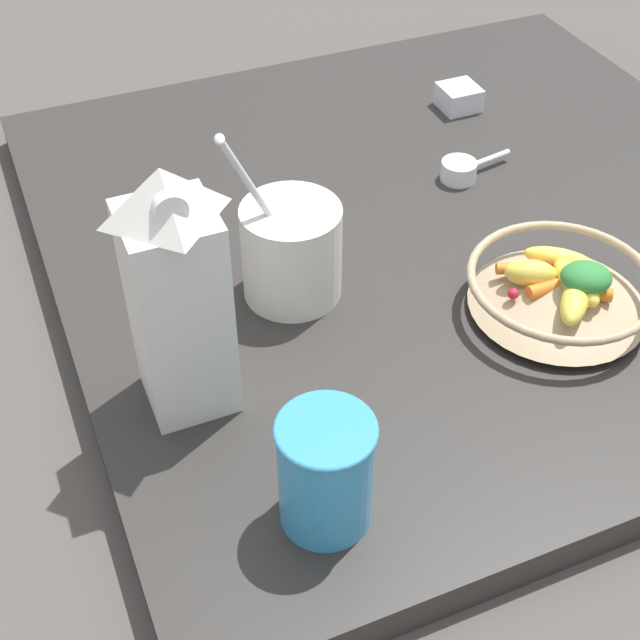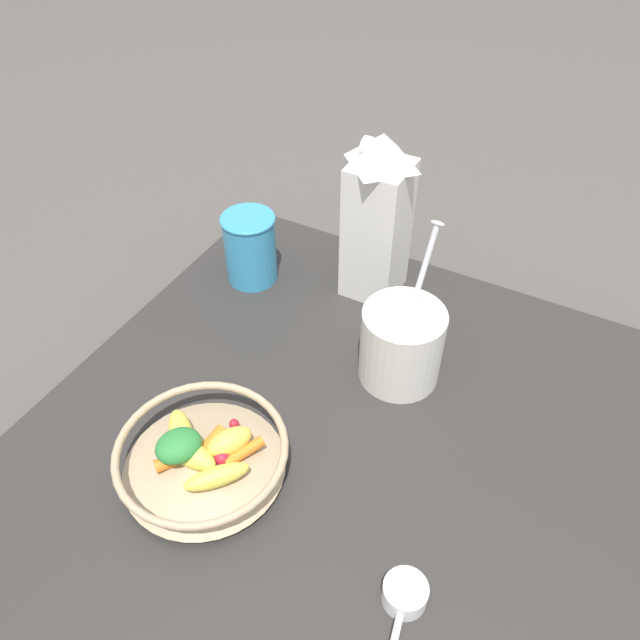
{
  "view_description": "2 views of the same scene",
  "coord_description": "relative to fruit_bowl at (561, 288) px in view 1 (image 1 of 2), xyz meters",
  "views": [
    {
      "loc": [
        -0.5,
        -0.8,
        0.72
      ],
      "look_at": [
        -0.23,
        -0.18,
        0.1
      ],
      "focal_mm": 50.0,
      "sensor_mm": 36.0,
      "label": 1
    },
    {
      "loc": [
        0.36,
        0.12,
        0.71
      ],
      "look_at": [
        -0.22,
        -0.19,
        0.09
      ],
      "focal_mm": 35.0,
      "sensor_mm": 36.0,
      "label": 2
    }
  ],
  "objects": [
    {
      "name": "drinking_cup",
      "position": [
        -0.35,
        -0.15,
        0.03
      ],
      "size": [
        0.09,
        0.09,
        0.12
      ],
      "color": "#3893C6",
      "rests_on": "countertop"
    },
    {
      "name": "fruit_bowl",
      "position": [
        0.0,
        0.0,
        0.0
      ],
      "size": [
        0.21,
        0.21,
        0.07
      ],
      "color": "tan",
      "rests_on": "countertop"
    },
    {
      "name": "spice_jar",
      "position": [
        0.13,
        0.45,
        -0.02
      ],
      "size": [
        0.06,
        0.06,
        0.03
      ],
      "color": "silver",
      "rests_on": "countertop"
    },
    {
      "name": "yogurt_tub",
      "position": [
        -0.26,
        0.15,
        0.03
      ],
      "size": [
        0.13,
        0.11,
        0.22
      ],
      "color": "silver",
      "rests_on": "countertop"
    },
    {
      "name": "countertop",
      "position": [
        -0.04,
        0.21,
        -0.06
      ],
      "size": [
        0.96,
        0.96,
        0.04
      ],
      "color": "#2D2B28",
      "rests_on": "ground_plane"
    },
    {
      "name": "ground_plane",
      "position": [
        -0.04,
        0.21,
        -0.08
      ],
      "size": [
        6.0,
        6.0,
        0.0
      ],
      "primitive_type": "plane",
      "color": "#4C4742"
    },
    {
      "name": "measuring_scoop",
      "position": [
        0.03,
        0.28,
        -0.02
      ],
      "size": [
        0.11,
        0.05,
        0.03
      ],
      "color": "white",
      "rests_on": "countertop"
    },
    {
      "name": "milk_carton",
      "position": [
        -0.42,
        0.04,
        0.1
      ],
      "size": [
        0.09,
        0.09,
        0.27
      ],
      "color": "silver",
      "rests_on": "countertop"
    }
  ]
}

